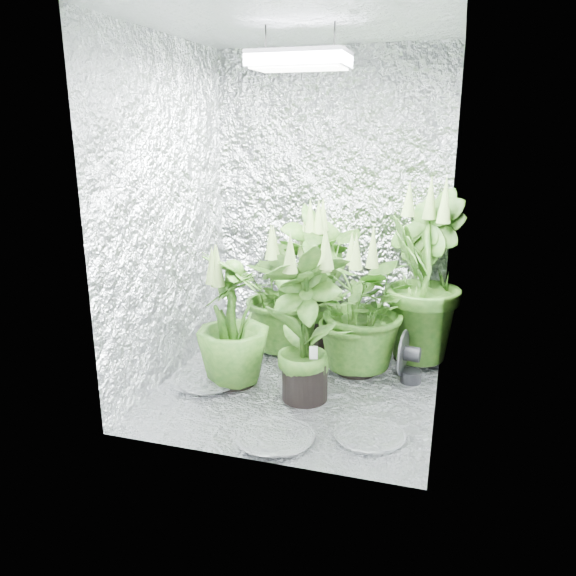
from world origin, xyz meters
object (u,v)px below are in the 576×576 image
Objects in this scene: grow_lamp at (299,60)px; plant_c at (420,278)px; plant_b at (316,280)px; plant_a at (286,292)px; plant_f at (305,324)px; plant_e at (358,307)px; circulation_fan at (407,360)px; plant_d at (233,322)px.

grow_lamp is 1.55m from plant_c.
plant_a is at bearing -148.84° from plant_b.
plant_f is at bearing -80.40° from plant_b.
grow_lamp is at bearing -134.03° from plant_e.
plant_c reaches higher than circulation_fan.
plant_d is (-0.15, -0.59, -0.03)m from plant_a.
plant_c reaches higher than plant_d.
circulation_fan is at bearing -17.61° from plant_a.
plant_a is 0.90× the size of plant_b.
plant_d is 1.08m from circulation_fan.
grow_lamp is 0.57× the size of plant_d.
grow_lamp is at bearing -135.56° from plant_c.
plant_b reaches higher than circulation_fan.
grow_lamp is 0.51× the size of plant_f.
plant_d is 0.78m from plant_e.
circulation_fan is at bearing -93.68° from plant_c.
plant_e is at bearing 63.68° from plant_f.
grow_lamp is at bearing 120.51° from plant_f.
plant_a is at bearing 157.34° from plant_e.
circulation_fan is at bearing 36.39° from plant_f.
grow_lamp is 1.48m from plant_d.
plant_b is at bearing 31.16° from plant_a.
grow_lamp is 1.46m from plant_e.
plant_f is 0.74m from circulation_fan.
plant_c is at bearing 44.44° from grow_lamp.
plant_f is (-0.56, -0.76, -0.11)m from plant_c.
circulation_fan is (1.00, 0.32, -0.26)m from plant_d.
plant_b reaches higher than plant_a.
plant_b reaches higher than plant_e.
plant_f is (-0.22, -0.44, 0.02)m from plant_e.
plant_b is at bearing 94.62° from grow_lamp.
grow_lamp is 1.53× the size of circulation_fan.
plant_b is at bearing 157.51° from circulation_fan.
plant_d is 0.87× the size of plant_e.
plant_f is (0.31, -0.67, 0.03)m from plant_a.
plant_a is 0.58m from plant_e.
plant_f is (0.46, -0.07, 0.06)m from plant_d.
grow_lamp is 0.48× the size of plant_b.
circulation_fan is (0.32, -0.05, -0.30)m from plant_e.
plant_b is 0.49m from plant_e.
plant_e is (-0.34, -0.32, -0.13)m from plant_c.
plant_c reaches higher than plant_e.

